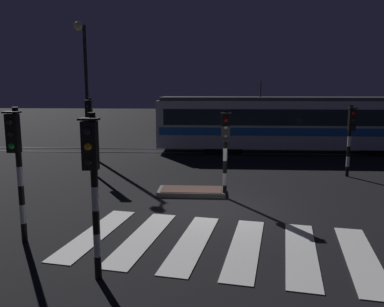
% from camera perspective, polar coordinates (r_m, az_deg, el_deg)
% --- Properties ---
extents(ground_plane, '(120.00, 120.00, 0.00)m').
position_cam_1_polar(ground_plane, '(12.39, 3.78, -8.09)').
color(ground_plane, black).
extents(rail_near, '(80.00, 0.12, 0.03)m').
position_cam_1_polar(rail_near, '(22.62, 3.66, 0.03)').
color(rail_near, '#59595E').
rests_on(rail_near, ground).
extents(rail_far, '(80.00, 0.12, 0.03)m').
position_cam_1_polar(rail_far, '(24.04, 3.65, 0.59)').
color(rail_far, '#59595E').
rests_on(rail_far, ground).
extents(crosswalk_zebra, '(7.69, 4.88, 0.02)m').
position_cam_1_polar(crosswalk_zebra, '(9.68, 3.86, -13.20)').
color(crosswalk_zebra, silver).
rests_on(crosswalk_zebra, ground).
extents(traffic_island, '(2.40, 1.11, 0.18)m').
position_cam_1_polar(traffic_island, '(14.04, -0.06, -5.57)').
color(traffic_island, slate).
rests_on(traffic_island, ground).
extents(traffic_light_corner_far_left, '(0.36, 0.42, 3.34)m').
position_cam_1_polar(traffic_light_corner_far_left, '(17.49, -14.73, 4.17)').
color(traffic_light_corner_far_left, black).
rests_on(traffic_light_corner_far_left, ground).
extents(traffic_light_median_centre, '(0.36, 0.42, 3.03)m').
position_cam_1_polar(traffic_light_median_centre, '(13.15, 4.93, 1.86)').
color(traffic_light_median_centre, black).
rests_on(traffic_light_median_centre, ground).
extents(traffic_light_kerb_mid_left, '(0.36, 0.42, 3.31)m').
position_cam_1_polar(traffic_light_kerb_mid_left, '(7.55, -14.38, -2.74)').
color(traffic_light_kerb_mid_left, black).
rests_on(traffic_light_kerb_mid_left, ground).
extents(traffic_light_corner_far_right, '(0.36, 0.42, 3.05)m').
position_cam_1_polar(traffic_light_corner_far_right, '(17.66, 22.25, 3.19)').
color(traffic_light_corner_far_right, black).
rests_on(traffic_light_corner_far_right, ground).
extents(traffic_light_corner_near_left, '(0.36, 0.42, 3.32)m').
position_cam_1_polar(traffic_light_corner_near_left, '(10.09, -24.34, -0.22)').
color(traffic_light_corner_near_left, black).
rests_on(traffic_light_corner_near_left, ground).
extents(street_lamp_trackside_left, '(0.44, 1.21, 7.09)m').
position_cam_1_polar(street_lamp_trackside_left, '(21.96, -15.49, 11.19)').
color(street_lamp_trackside_left, black).
rests_on(street_lamp_trackside_left, ground).
extents(tram, '(17.19, 2.58, 4.15)m').
position_cam_1_polar(tram, '(23.67, 16.05, 4.34)').
color(tram, silver).
rests_on(tram, ground).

